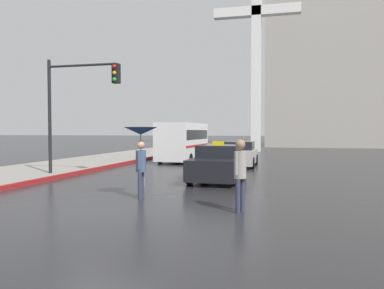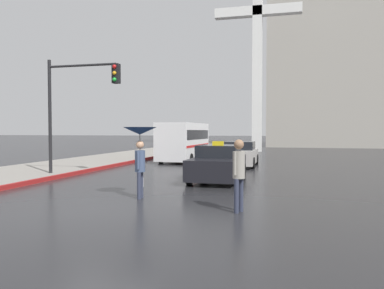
% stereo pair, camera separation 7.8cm
% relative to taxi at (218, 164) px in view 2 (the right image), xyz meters
% --- Properties ---
extents(ground_plane, '(300.00, 300.00, 0.00)m').
position_rel_taxi_xyz_m(ground_plane, '(-1.89, -6.28, -0.66)').
color(ground_plane, '#262628').
extents(taxi, '(1.91, 4.08, 1.58)m').
position_rel_taxi_xyz_m(taxi, '(0.00, 0.00, 0.00)').
color(taxi, black).
rests_on(taxi, ground_plane).
extents(sedan_red, '(1.91, 4.22, 1.39)m').
position_rel_taxi_xyz_m(sedan_red, '(0.09, 6.47, -0.01)').
color(sedan_red, '#B7B2AD').
rests_on(sedan_red, ground_plane).
extents(ambulance_van, '(2.23, 5.73, 2.50)m').
position_rel_taxi_xyz_m(ambulance_van, '(-3.85, 8.89, 0.72)').
color(ambulance_van, white).
rests_on(ambulance_van, ground_plane).
extents(pedestrian_with_umbrella, '(0.98, 0.98, 2.10)m').
position_rel_taxi_xyz_m(pedestrian_with_umbrella, '(-1.52, -4.51, 1.00)').
color(pedestrian_with_umbrella, '#2D3347').
rests_on(pedestrian_with_umbrella, ground_plane).
extents(pedestrian_man, '(0.39, 0.44, 1.78)m').
position_rel_taxi_xyz_m(pedestrian_man, '(1.50, -5.66, 0.39)').
color(pedestrian_man, '#2D3347').
rests_on(pedestrian_man, ground_plane).
extents(traffic_light, '(3.33, 0.38, 5.04)m').
position_rel_taxi_xyz_m(traffic_light, '(-5.90, -0.53, 2.85)').
color(traffic_light, black).
rests_on(traffic_light, ground_plane).
extents(building_tower_near, '(14.86, 8.24, 35.94)m').
position_rel_taxi_xyz_m(building_tower_near, '(7.76, 35.49, 17.31)').
color(building_tower_near, '#A39E93').
rests_on(building_tower_near, ground_plane).
extents(monument_cross, '(8.24, 0.90, 18.72)m').
position_rel_taxi_xyz_m(monument_cross, '(-0.07, 22.03, 9.96)').
color(monument_cross, white).
rests_on(monument_cross, ground_plane).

